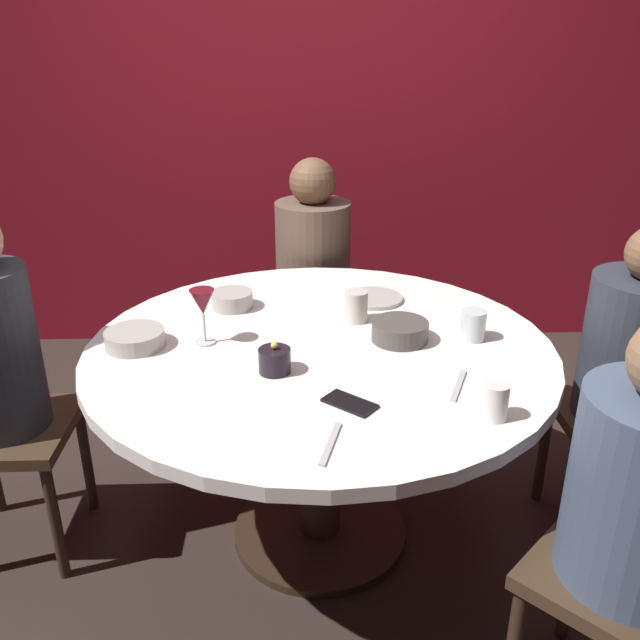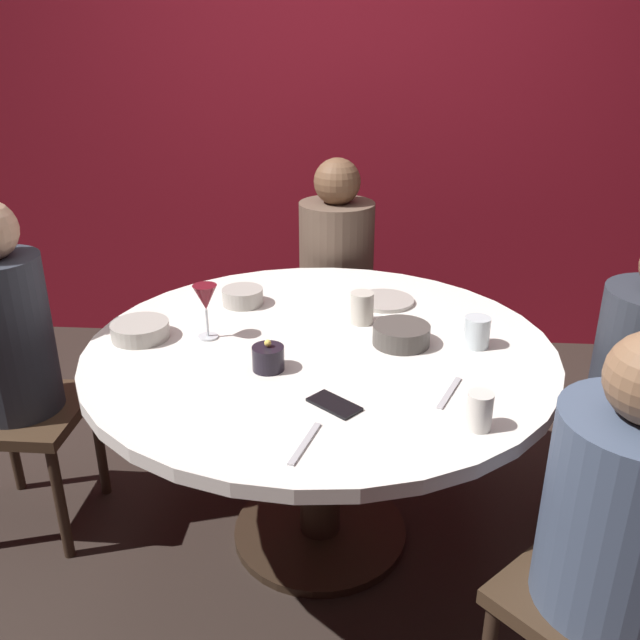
{
  "view_description": "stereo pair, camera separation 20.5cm",
  "coord_description": "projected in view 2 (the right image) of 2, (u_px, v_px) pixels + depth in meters",
  "views": [
    {
      "loc": [
        -0.06,
        -1.88,
        1.64
      ],
      "look_at": [
        0.0,
        0.0,
        0.82
      ],
      "focal_mm": 37.84,
      "sensor_mm": 36.0,
      "label": 1
    },
    {
      "loc": [
        0.14,
        -1.88,
        1.64
      ],
      "look_at": [
        0.0,
        0.0,
        0.82
      ],
      "focal_mm": 37.84,
      "sensor_mm": 36.0,
      "label": 2
    }
  ],
  "objects": [
    {
      "name": "bowl_serving_large",
      "position": [
        243.0,
        297.0,
        2.37
      ],
      "size": [
        0.14,
        0.14,
        0.06
      ],
      "primitive_type": "cylinder",
      "color": "#B2ADA3",
      "rests_on": "dining_table"
    },
    {
      "name": "seated_diner_back",
      "position": [
        336.0,
        258.0,
        2.96
      ],
      "size": [
        0.4,
        0.4,
        1.15
      ],
      "rotation": [
        0.0,
        0.0,
        4.71
      ],
      "color": "#3F2D1E",
      "rests_on": "ground"
    },
    {
      "name": "back_wall",
      "position": [
        346.0,
        100.0,
        3.43
      ],
      "size": [
        6.0,
        0.1,
        2.6
      ],
      "primitive_type": "cube",
      "color": "maroon",
      "rests_on": "ground"
    },
    {
      "name": "seated_diner_left",
      "position": [
        8.0,
        339.0,
        2.16
      ],
      "size": [
        0.4,
        0.4,
        1.18
      ],
      "rotation": [
        0.0,
        0.0,
        6.28
      ],
      "color": "#3F2D1E",
      "rests_on": "ground"
    },
    {
      "name": "wine_glass",
      "position": [
        206.0,
        300.0,
        2.07
      ],
      "size": [
        0.08,
        0.08,
        0.18
      ],
      "color": "silver",
      "rests_on": "dining_table"
    },
    {
      "name": "dinner_plate",
      "position": [
        385.0,
        301.0,
        2.39
      ],
      "size": [
        0.21,
        0.21,
        0.01
      ],
      "primitive_type": "cylinder",
      "color": "#B2ADA3",
      "rests_on": "dining_table"
    },
    {
      "name": "cup_by_left_diner",
      "position": [
        477.0,
        332.0,
        2.05
      ],
      "size": [
        0.08,
        0.08,
        0.1
      ],
      "primitive_type": "cylinder",
      "color": "silver",
      "rests_on": "dining_table"
    },
    {
      "name": "bowl_salad_center",
      "position": [
        401.0,
        335.0,
        2.07
      ],
      "size": [
        0.18,
        0.18,
        0.06
      ],
      "primitive_type": "cylinder",
      "color": "#4C4742",
      "rests_on": "dining_table"
    },
    {
      "name": "cell_phone",
      "position": [
        334.0,
        404.0,
        1.74
      ],
      "size": [
        0.15,
        0.14,
        0.01
      ],
      "primitive_type": "cube",
      "rotation": [
        0.0,
        0.0,
        4.01
      ],
      "color": "black",
      "rests_on": "dining_table"
    },
    {
      "name": "fork_near_plate",
      "position": [
        449.0,
        393.0,
        1.8
      ],
      "size": [
        0.08,
        0.17,
        0.01
      ],
      "primitive_type": "cube",
      "rotation": [
        0.0,
        0.0,
        -0.38
      ],
      "color": "#B7B7BC",
      "rests_on": "dining_table"
    },
    {
      "name": "ground_plane",
      "position": [
        320.0,
        533.0,
        2.38
      ],
      "size": [
        8.0,
        8.0,
        0.0
      ],
      "primitive_type": "plane",
      "color": "#2D231E"
    },
    {
      "name": "knife_near_plate",
      "position": [
        305.0,
        443.0,
        1.58
      ],
      "size": [
        0.06,
        0.18,
        0.01
      ],
      "primitive_type": "cube",
      "rotation": [
        0.0,
        0.0,
        -0.27
      ],
      "color": "#B7B7BC",
      "rests_on": "dining_table"
    },
    {
      "name": "cup_by_right_diner",
      "position": [
        479.0,
        411.0,
        1.63
      ],
      "size": [
        0.06,
        0.06,
        0.1
      ],
      "primitive_type": "cylinder",
      "color": "silver",
      "rests_on": "dining_table"
    },
    {
      "name": "dining_table",
      "position": [
        320.0,
        383.0,
        2.14
      ],
      "size": [
        1.44,
        1.44,
        0.74
      ],
      "color": "white",
      "rests_on": "ground"
    },
    {
      "name": "bowl_small_white",
      "position": [
        140.0,
        331.0,
        2.11
      ],
      "size": [
        0.18,
        0.18,
        0.05
      ],
      "primitive_type": "cylinder",
      "color": "#B2ADA3",
      "rests_on": "dining_table"
    },
    {
      "name": "seated_diner_front_right",
      "position": [
        624.0,
        516.0,
        1.42
      ],
      "size": [
        0.57,
        0.57,
        1.12
      ],
      "rotation": [
        0.0,
        0.0,
        2.36
      ],
      "color": "#3F2D1E",
      "rests_on": "ground"
    },
    {
      "name": "cup_near_candle",
      "position": [
        362.0,
        308.0,
        2.21
      ],
      "size": [
        0.08,
        0.08,
        0.11
      ],
      "primitive_type": "cylinder",
      "color": "beige",
      "rests_on": "dining_table"
    },
    {
      "name": "candle_holder",
      "position": [
        268.0,
        358.0,
        1.91
      ],
      "size": [
        0.09,
        0.09,
        0.09
      ],
      "color": "black",
      "rests_on": "dining_table"
    }
  ]
}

